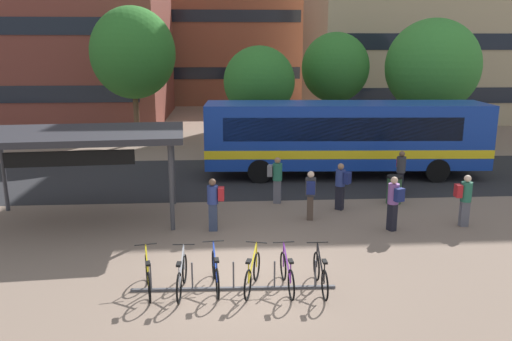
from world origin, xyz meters
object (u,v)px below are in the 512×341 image
(parked_bicycle_yellow_3, at_px, (252,274))
(street_tree_3, at_px, (133,53))
(parked_bicycle_black_5, at_px, (321,274))
(street_tree_0, at_px, (335,68))
(commuter_grey_pack_5, at_px, (276,177))
(commuter_red_pack_0, at_px, (214,201))
(city_bus, at_px, (346,136))
(commuter_navy_pack_3, at_px, (341,183))
(transit_shelter, at_px, (79,137))
(commuter_red_pack_2, at_px, (465,197))
(trash_bin, at_px, (394,189))
(street_tree_2, at_px, (432,67))
(parked_bicycle_purple_4, at_px, (287,274))
(commuter_navy_pack_1, at_px, (310,192))
(street_tree_1, at_px, (259,82))
(parked_bicycle_silver_1, at_px, (182,277))
(parked_bicycle_blue_2, at_px, (216,273))
(parked_bicycle_yellow_0, at_px, (148,276))
(commuter_red_pack_4, at_px, (401,169))
(commuter_navy_pack_6, at_px, (394,200))

(parked_bicycle_yellow_3, relative_size, street_tree_3, 0.22)
(parked_bicycle_black_5, relative_size, street_tree_0, 0.27)
(commuter_grey_pack_5, bearing_deg, commuter_red_pack_0, -112.94)
(city_bus, xyz_separation_m, commuter_navy_pack_3, (-1.30, -4.79, -0.82))
(transit_shelter, xyz_separation_m, commuter_red_pack_0, (4.23, -1.27, -1.80))
(commuter_red_pack_2, xyz_separation_m, commuter_grey_pack_5, (-5.63, 2.83, 0.03))
(trash_bin, bearing_deg, street_tree_3, 131.50)
(commuter_red_pack_2, xyz_separation_m, street_tree_2, (4.04, 13.06, 3.53))
(parked_bicycle_purple_4, relative_size, commuter_navy_pack_1, 1.05)
(commuter_red_pack_2, distance_m, street_tree_0, 14.36)
(commuter_red_pack_2, bearing_deg, street_tree_1, 117.11)
(transit_shelter, height_order, commuter_red_pack_2, transit_shelter)
(parked_bicycle_silver_1, bearing_deg, parked_bicycle_blue_2, -74.96)
(parked_bicycle_blue_2, height_order, parked_bicycle_black_5, same)
(city_bus, relative_size, commuter_navy_pack_3, 7.36)
(commuter_navy_pack_3, bearing_deg, parked_bicycle_yellow_3, 96.23)
(parked_bicycle_blue_2, bearing_deg, street_tree_2, -40.62)
(trash_bin, bearing_deg, city_bus, 100.77)
(commuter_red_pack_0, bearing_deg, street_tree_0, -113.00)
(parked_bicycle_purple_4, height_order, transit_shelter, transit_shelter)
(parked_bicycle_purple_4, bearing_deg, commuter_grey_pack_5, -7.34)
(parked_bicycle_yellow_3, xyz_separation_m, street_tree_1, (1.30, 15.87, 3.38))
(commuter_navy_pack_3, xyz_separation_m, street_tree_2, (7.53, 11.15, 3.53))
(parked_bicycle_yellow_0, relative_size, commuter_red_pack_2, 1.02)
(parked_bicycle_silver_1, height_order, commuter_red_pack_4, commuter_red_pack_4)
(commuter_navy_pack_1, relative_size, street_tree_3, 0.21)
(city_bus, height_order, parked_bicycle_yellow_0, city_bus)
(commuter_navy_pack_3, relative_size, street_tree_0, 0.26)
(commuter_red_pack_2, bearing_deg, commuter_red_pack_4, 103.08)
(commuter_navy_pack_3, xyz_separation_m, commuter_red_pack_4, (2.75, 1.85, 0.02))
(commuter_navy_pack_1, bearing_deg, street_tree_0, -6.66)
(commuter_grey_pack_5, bearing_deg, trash_bin, 11.88)
(commuter_navy_pack_3, xyz_separation_m, commuter_grey_pack_5, (-2.15, 0.92, 0.03))
(street_tree_1, bearing_deg, commuter_red_pack_4, -59.31)
(trash_bin, xyz_separation_m, street_tree_1, (-4.21, 9.44, 3.24))
(commuter_navy_pack_1, relative_size, commuter_navy_pack_6, 0.96)
(commuter_red_pack_2, xyz_separation_m, street_tree_3, (-12.53, 15.11, 4.24))
(street_tree_1, bearing_deg, parked_bicycle_blue_2, -97.81)
(transit_shelter, bearing_deg, city_bus, 24.09)
(parked_bicycle_yellow_0, height_order, parked_bicycle_black_5, same)
(commuter_navy_pack_3, bearing_deg, street_tree_0, -64.18)
(parked_bicycle_purple_4, relative_size, commuter_navy_pack_3, 1.04)
(parked_bicycle_yellow_3, distance_m, street_tree_3, 20.41)
(parked_bicycle_black_5, xyz_separation_m, commuter_red_pack_2, (5.32, 4.03, 0.57))
(parked_bicycle_silver_1, height_order, commuter_red_pack_2, commuter_red_pack_2)
(street_tree_2, bearing_deg, street_tree_1, -173.44)
(parked_bicycle_yellow_3, bearing_deg, parked_bicycle_black_5, -78.93)
(parked_bicycle_purple_4, relative_size, commuter_navy_pack_6, 1.01)
(parked_bicycle_yellow_3, height_order, street_tree_1, street_tree_1)
(parked_bicycle_silver_1, xyz_separation_m, street_tree_1, (2.93, 15.91, 3.38))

